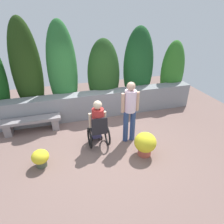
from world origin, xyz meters
TOP-DOWN VIEW (x-y plane):
  - ground_plane at (0.00, 0.00)m, footprint 10.06×10.06m
  - stone_retaining_wall at (0.00, 1.55)m, footprint 6.95×0.48m
  - hedge_backdrop at (-0.16, 2.07)m, footprint 7.12×0.86m
  - stone_bench at (-2.03, 1.09)m, footprint 1.69×0.36m
  - person_in_wheelchair at (-0.27, -0.09)m, footprint 0.53×0.66m
  - person_standing_companion at (0.59, -0.11)m, footprint 0.49×0.30m
  - flower_pot_purple_near at (0.76, -0.82)m, footprint 0.55×0.55m
  - flower_pot_terracotta_by_wall at (-1.73, -0.53)m, footprint 0.40×0.40m

SIDE VIEW (x-z plane):
  - ground_plane at x=0.00m, z-range 0.00..0.00m
  - flower_pot_terracotta_by_wall at x=-1.73m, z-range 0.02..0.46m
  - stone_bench at x=-2.03m, z-range 0.08..0.51m
  - flower_pot_purple_near at x=0.76m, z-range 0.02..0.64m
  - stone_retaining_wall at x=0.00m, z-range 0.00..0.85m
  - person_in_wheelchair at x=-0.27m, z-range -0.04..1.29m
  - person_standing_companion at x=0.59m, z-range 0.13..1.84m
  - hedge_backdrop at x=-0.16m, z-range -0.18..2.97m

